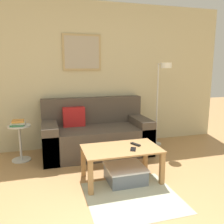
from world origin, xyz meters
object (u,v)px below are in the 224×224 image
at_px(coffee_table, 121,154).
at_px(side_table, 20,140).
at_px(book_stack, 18,123).
at_px(remote_control, 135,144).
at_px(storage_bin, 125,173).
at_px(cell_phone, 133,149).
at_px(couch, 96,135).
at_px(floor_lamp, 162,89).

relative_size(coffee_table, side_table, 1.73).
xyz_separation_m(coffee_table, book_stack, (-1.31, 1.05, 0.25)).
bearing_deg(remote_control, book_stack, 122.45).
xyz_separation_m(storage_bin, cell_phone, (0.08, -0.05, 0.34)).
bearing_deg(coffee_table, book_stack, 141.26).
height_order(couch, remote_control, couch).
height_order(coffee_table, remote_control, remote_control).
bearing_deg(remote_control, floor_lamp, 23.60).
bearing_deg(storage_bin, couch, 97.04).
distance_m(storage_bin, cell_phone, 0.35).
xyz_separation_m(storage_bin, remote_control, (0.17, 0.10, 0.34)).
height_order(floor_lamp, book_stack, floor_lamp).
distance_m(couch, remote_control, 1.07).
bearing_deg(book_stack, cell_phone, -38.74).
bearing_deg(coffee_table, storage_bin, -47.91).
distance_m(coffee_table, remote_control, 0.24).
bearing_deg(book_stack, remote_control, -33.24).
bearing_deg(side_table, book_stack, -178.01).
relative_size(book_stack, remote_control, 1.50).
bearing_deg(side_table, coffee_table, -38.99).
distance_m(couch, book_stack, 1.25).
height_order(storage_bin, floor_lamp, floor_lamp).
xyz_separation_m(floor_lamp, cell_phone, (-0.96, -1.11, -0.62)).
distance_m(book_stack, remote_control, 1.83).
distance_m(side_table, remote_control, 1.82).
height_order(coffee_table, floor_lamp, floor_lamp).
relative_size(side_table, book_stack, 2.50).
relative_size(storage_bin, side_table, 0.86).
xyz_separation_m(book_stack, remote_control, (1.52, -1.00, -0.16)).
distance_m(side_table, cell_phone, 1.83).
relative_size(coffee_table, floor_lamp, 0.65).
bearing_deg(storage_bin, cell_phone, -33.03).
height_order(floor_lamp, side_table, floor_lamp).
distance_m(storage_bin, remote_control, 0.40).
xyz_separation_m(storage_bin, book_stack, (-1.35, 1.10, 0.50)).
relative_size(couch, book_stack, 7.82).
bearing_deg(couch, storage_bin, -82.96).
bearing_deg(book_stack, side_table, 1.99).
height_order(side_table, book_stack, book_stack).
xyz_separation_m(book_stack, cell_phone, (1.43, -1.15, -0.17)).
height_order(couch, cell_phone, couch).
bearing_deg(coffee_table, remote_control, 13.81).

